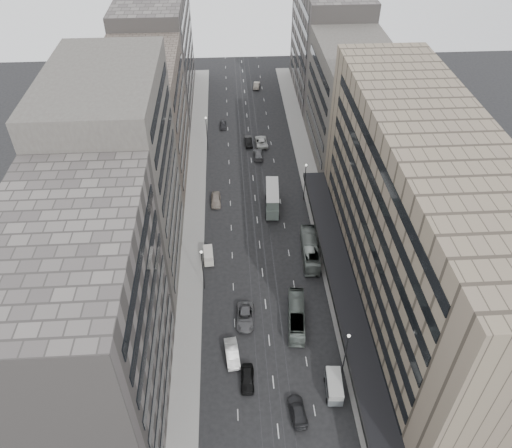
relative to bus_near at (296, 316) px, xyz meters
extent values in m
plane|color=black|center=(-4.37, -4.15, -1.39)|extent=(220.00, 220.00, 0.00)
cube|color=gray|center=(7.63, 33.35, -1.32)|extent=(4.00, 125.00, 0.15)
cube|color=gray|center=(-16.37, 33.35, -1.32)|extent=(4.00, 125.00, 0.15)
cube|color=#7B6C5A|center=(17.13, 3.85, 13.61)|extent=(15.00, 60.00, 30.00)
cube|color=black|center=(7.63, 3.85, 2.61)|extent=(4.40, 60.00, 0.50)
cube|color=#4D4943|center=(17.13, 47.85, 10.61)|extent=(15.00, 28.00, 24.00)
cube|color=slate|center=(17.13, 77.85, 12.61)|extent=(15.00, 32.00, 28.00)
cube|color=slate|center=(-25.87, -12.15, 13.61)|extent=(15.00, 28.00, 30.00)
cube|color=#4D4943|center=(-25.87, 14.85, 15.61)|extent=(15.00, 26.00, 34.00)
cube|color=#65584E|center=(-25.87, 41.85, 11.11)|extent=(15.00, 28.00, 25.00)
cube|color=slate|center=(-25.87, 74.85, 12.61)|extent=(15.00, 38.00, 28.00)
cylinder|color=#262628|center=(5.33, -9.15, 2.61)|extent=(0.16, 0.16, 8.00)
sphere|color=silver|center=(5.33, -9.15, 6.71)|extent=(0.44, 0.44, 0.44)
cylinder|color=#262628|center=(5.33, 30.85, 2.61)|extent=(0.16, 0.16, 8.00)
sphere|color=silver|center=(5.33, 30.85, 6.71)|extent=(0.44, 0.44, 0.44)
cylinder|color=#262628|center=(-14.07, 7.85, 2.61)|extent=(0.16, 0.16, 8.00)
sphere|color=silver|center=(-14.07, 7.85, 6.71)|extent=(0.44, 0.44, 0.44)
cylinder|color=#262628|center=(-14.07, 50.85, 2.61)|extent=(0.16, 0.16, 8.00)
sphere|color=silver|center=(-14.07, 50.85, 6.71)|extent=(0.44, 0.44, 0.44)
imported|color=gray|center=(0.00, 0.00, 0.00)|extent=(3.40, 10.18, 2.78)
imported|color=gray|center=(4.13, 14.37, 0.14)|extent=(3.18, 11.11, 3.06)
cube|color=slate|center=(-1.27, 28.21, 0.18)|extent=(2.95, 8.71, 2.19)
cube|color=slate|center=(-1.27, 28.21, 2.23)|extent=(2.88, 8.37, 1.90)
cube|color=silver|center=(-1.27, 28.21, 3.24)|extent=(2.95, 8.71, 0.11)
cylinder|color=black|center=(-2.66, 25.21, -0.91)|extent=(0.33, 0.97, 0.95)
cylinder|color=black|center=(-0.29, 25.05, -0.91)|extent=(0.33, 0.97, 0.95)
cylinder|color=black|center=(-2.25, 31.37, -0.91)|extent=(0.33, 0.97, 0.95)
cylinder|color=black|center=(0.13, 31.21, -0.91)|extent=(0.33, 0.97, 0.95)
cube|color=#575C5E|center=(3.54, -12.12, -0.42)|extent=(2.33, 4.87, 1.23)
cube|color=#ACACA7|center=(3.54, -12.12, 0.68)|extent=(2.28, 4.77, 0.97)
cylinder|color=black|center=(2.43, -13.60, -1.04)|extent=(0.25, 0.72, 0.70)
cylinder|color=black|center=(4.41, -13.75, -1.04)|extent=(0.25, 0.72, 0.70)
cylinder|color=black|center=(2.67, -10.49, -1.04)|extent=(0.25, 0.72, 0.70)
cylinder|color=black|center=(4.64, -10.63, -1.04)|extent=(0.25, 0.72, 0.70)
cube|color=silver|center=(-13.46, 14.27, -0.55)|extent=(1.87, 3.69, 1.10)
cube|color=beige|center=(-13.46, 14.27, 0.43)|extent=(1.84, 3.62, 0.87)
cylinder|color=black|center=(-14.18, 13.03, -1.10)|extent=(0.20, 0.58, 0.57)
cylinder|color=black|center=(-12.57, 13.15, -1.10)|extent=(0.20, 0.58, 0.57)
cylinder|color=black|center=(-14.35, 15.39, -1.10)|extent=(0.20, 0.58, 0.57)
cylinder|color=black|center=(-12.74, 15.51, -1.10)|extent=(0.20, 0.58, 0.57)
imported|color=black|center=(-7.91, -9.89, -0.60)|extent=(2.04, 4.69, 1.57)
imported|color=silver|center=(-9.88, -5.73, -0.54)|extent=(2.34, 5.34, 1.70)
imported|color=#555557|center=(-7.72, 0.82, -0.59)|extent=(3.01, 5.90, 1.60)
imported|color=black|center=(-1.67, -14.97, -0.66)|extent=(2.43, 5.16, 1.45)
imported|color=gray|center=(-12.20, 30.67, -0.57)|extent=(1.99, 4.83, 1.64)
imported|color=black|center=(-4.69, 52.73, -0.63)|extent=(1.88, 4.71, 1.52)
imported|color=silver|center=(-1.70, 52.37, -0.57)|extent=(2.96, 6.00, 1.64)
imported|color=slate|center=(-2.77, 47.02, -0.67)|extent=(2.16, 5.03, 1.45)
imported|color=#28282B|center=(-10.45, 61.11, -0.72)|extent=(1.68, 3.97, 1.34)
imported|color=#AA9E8D|center=(-0.88, 83.13, -0.64)|extent=(2.18, 4.75, 1.51)
camera|label=1|loc=(-9.07, -48.30, 59.05)|focal=35.00mm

